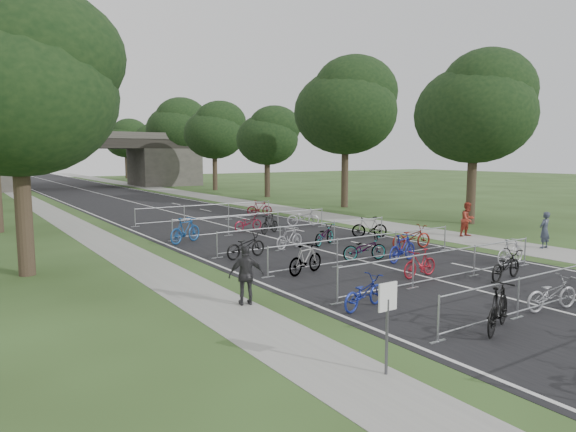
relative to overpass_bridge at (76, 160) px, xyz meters
name	(u,v)px	position (x,y,z in m)	size (l,w,h in m)	color
road	(108,196)	(0.00, -15.00, -3.53)	(11.00, 140.00, 0.01)	black
sidewalk_right	(182,193)	(8.00, -15.00, -3.53)	(3.00, 140.00, 0.01)	gray
sidewalk_left	(27,199)	(-7.50, -15.00, -3.53)	(2.00, 140.00, 0.01)	gray
lane_markings	(108,196)	(0.00, -15.00, -3.53)	(0.12, 140.00, 0.00)	silver
overpass_bridge	(76,160)	(0.00, 0.00, 0.00)	(31.00, 8.00, 7.05)	#3F3C38
park_sign	(387,311)	(-6.80, -62.00, -2.27)	(0.45, 0.06, 1.83)	#4C4C51
tree_left_0	(20,87)	(-11.39, -49.07, 2.96)	(6.72, 6.72, 10.25)	#33261C
tree_right_0	(477,109)	(13.11, -49.07, 3.39)	(7.17, 7.17, 10.93)	#33261C
tree_right_1	(347,108)	(13.11, -37.07, 4.37)	(8.18, 8.18, 12.47)	#33261C
tree_right_2	(268,137)	(13.11, -25.07, 2.41)	(6.16, 6.16, 9.39)	#33261C
tree_right_3	(215,131)	(13.11, -13.07, 3.39)	(7.17, 7.17, 10.93)	#33261C
tree_right_4	(177,127)	(13.11, -1.07, 4.37)	(8.18, 8.18, 12.47)	#33261C
tree_right_5	(149,143)	(13.11, 10.93, 2.41)	(6.16, 6.16, 9.39)	#33261C
tree_right_6	(126,139)	(13.11, 22.93, 3.39)	(7.17, 7.17, 10.93)	#33261C
barrier_row_1	(551,290)	(0.00, -61.40, -2.99)	(9.70, 0.08, 1.10)	#A7AAAF
barrier_row_2	(445,266)	(0.00, -57.80, -2.99)	(9.70, 0.08, 1.10)	#A7AAAF
barrier_row_3	(367,249)	(0.00, -54.00, -2.99)	(9.70, 0.08, 1.10)	#A7AAAF
barrier_row_4	(308,235)	(0.00, -50.00, -2.99)	(9.70, 0.08, 1.10)	#A7AAAF
barrier_row_5	(254,223)	(0.00, -45.00, -2.99)	(9.70, 0.08, 1.10)	#A7AAAF
barrier_row_6	(207,213)	(0.00, -39.00, -2.99)	(9.70, 0.08, 1.10)	#A7AAAF
bike_4	(498,308)	(-2.85, -61.72, -2.95)	(0.55, 1.95, 1.17)	black
bike_5	(552,294)	(-0.14, -61.51, -3.06)	(0.62, 1.79, 0.94)	#98999F
bike_8	(364,293)	(-4.30, -58.57, -3.08)	(0.61, 1.74, 0.91)	navy
bike_9	(420,264)	(-0.23, -56.91, -3.04)	(0.46, 1.64, 0.98)	maroon
bike_10	(506,266)	(1.90, -58.77, -3.03)	(0.66, 1.91, 1.00)	black
bike_11	(510,252)	(4.30, -57.39, -3.03)	(0.48, 1.68, 1.01)	#A3A2AA
bike_12	(306,259)	(-3.23, -54.32, -3.00)	(0.50, 1.78, 1.07)	#A7AAAF
bike_13	(365,249)	(0.11, -53.71, -3.04)	(0.65, 1.86, 0.98)	#A7AAAF
bike_14	(402,248)	(1.16, -54.75, -2.98)	(0.52, 1.85, 1.11)	navy
bike_15	(411,237)	(3.59, -52.96, -3.00)	(0.71, 2.04, 1.07)	maroon
bike_16	(246,246)	(-3.63, -50.66, -3.02)	(0.68, 1.96, 1.03)	black
bike_17	(289,238)	(-0.99, -49.93, -3.03)	(0.47, 1.66, 1.00)	#93939A
bike_18	(324,235)	(0.90, -50.03, -3.05)	(0.64, 1.83, 0.96)	#A7AAAF
bike_19	(369,227)	(4.15, -49.60, -2.99)	(0.51, 1.79, 1.08)	#A7AAAF
bike_20	(185,230)	(-4.30, -45.89, -2.91)	(0.58, 2.07, 1.24)	#1A4C93
bike_21	(248,223)	(0.10, -44.18, -3.06)	(0.62, 1.79, 0.94)	maroon
bike_22	(270,224)	(0.62, -45.61, -3.02)	(0.48, 1.69, 1.02)	black
bike_23	(303,218)	(3.82, -44.19, -3.03)	(0.67, 1.93, 1.02)	#A7A6AE
bike_27	(260,208)	(4.30, -38.27, -3.01)	(0.50, 1.76, 1.06)	maroon
pedestrian_a	(545,230)	(8.72, -56.18, -2.70)	(0.61, 0.40, 1.66)	#2C3443
pedestrian_b	(468,220)	(8.68, -52.09, -2.65)	(0.86, 0.67, 1.78)	#9B3221
pedestrian_c	(246,275)	(-6.80, -56.44, -2.68)	(1.00, 0.42, 1.70)	#29292C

